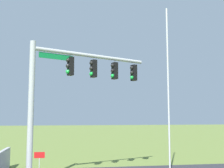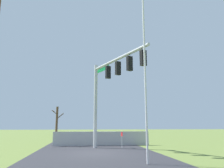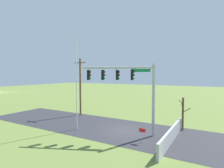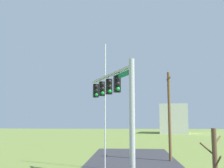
{
  "view_description": "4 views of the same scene",
  "coord_description": "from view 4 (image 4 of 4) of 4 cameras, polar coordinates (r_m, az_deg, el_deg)",
  "views": [
    {
      "loc": [
        1.47,
        13.67,
        3.18
      ],
      "look_at": [
        -0.95,
        -1.01,
        4.84
      ],
      "focal_mm": 45.21,
      "sensor_mm": 36.0,
      "label": 1
    },
    {
      "loc": [
        -14.51,
        0.9,
        1.76
      ],
      "look_at": [
        -0.64,
        -0.99,
        4.46
      ],
      "focal_mm": 34.45,
      "sensor_mm": 36.0,
      "label": 2
    },
    {
      "loc": [
        8.2,
        -16.65,
        5.78
      ],
      "look_at": [
        -0.65,
        -1.39,
        4.85
      ],
      "focal_mm": 29.27,
      "sensor_mm": 36.0,
      "label": 3
    },
    {
      "loc": [
        16.65,
        -0.3,
        3.82
      ],
      "look_at": [
        -0.06,
        -1.31,
        5.89
      ],
      "focal_mm": 43.86,
      "sensor_mm": 36.0,
      "label": 4
    }
  ],
  "objects": [
    {
      "name": "distant_building",
      "position": [
        70.61,
        12.91,
        -7.06
      ],
      "size": [
        10.62,
        8.36,
        7.18
      ],
      "primitive_type": "cube",
      "rotation": [
        0.0,
        0.0,
        2.93
      ],
      "color": "silver",
      "rests_on": "ground_plane"
    },
    {
      "name": "flagpole",
      "position": [
        21.25,
        -1.44,
        -4.31
      ],
      "size": [
        0.1,
        0.1,
        9.67
      ],
      "primitive_type": "cylinder",
      "color": "silver",
      "rests_on": "ground_plane"
    },
    {
      "name": "utility_pole",
      "position": [
        25.55,
        11.87,
        -6.12
      ],
      "size": [
        1.9,
        0.26,
        8.01
      ],
      "color": "brown",
      "rests_on": "ground_plane"
    },
    {
      "name": "signal_mast",
      "position": [
        15.61,
        0.85,
        -3.08
      ],
      "size": [
        6.3,
        2.93,
        6.78
      ],
      "color": "#B2B5BA",
      "rests_on": "ground_plane"
    }
  ]
}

